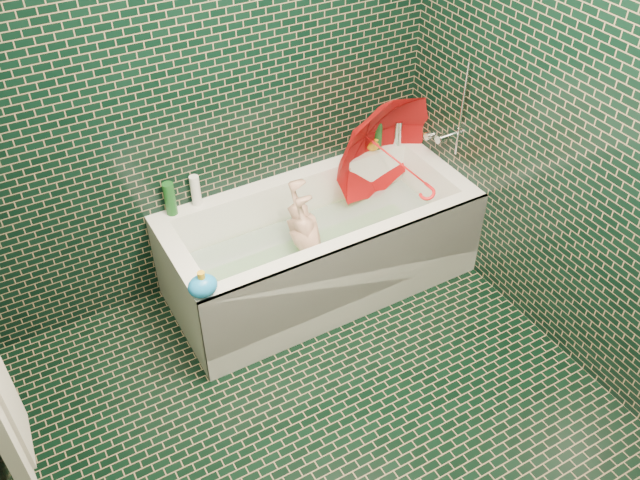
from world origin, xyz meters
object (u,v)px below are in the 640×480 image
bathtub (321,255)px  rubber_duck (374,145)px  umbrella (399,162)px  bath_toy (203,286)px  child (311,249)px

bathtub → rubber_duck: (0.55, 0.34, 0.38)m
bathtub → rubber_duck: rubber_duck is taller
umbrella → bath_toy: 1.40m
umbrella → rubber_duck: size_ratio=6.48×
child → bath_toy: bearing=-48.8°
bathtub → rubber_duck: bearing=31.6°
child → bath_toy: 0.83m
umbrella → bath_toy: bearing=-170.5°
child → rubber_duck: rubber_duck is taller
bathtub → bath_toy: bath_toy is taller
umbrella → rubber_duck: (0.01, 0.27, -0.03)m
rubber_duck → bathtub: bearing=-162.6°
child → rubber_duck: 0.78m
bathtub → umbrella: 0.68m
bathtub → child: (-0.08, -0.03, 0.10)m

